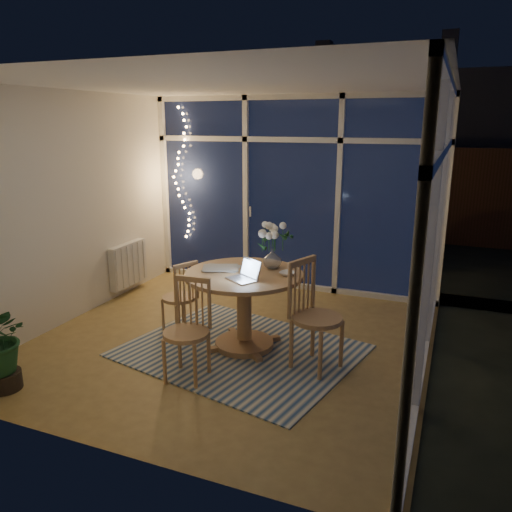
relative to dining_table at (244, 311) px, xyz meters
name	(u,v)px	position (x,y,z in m)	size (l,w,h in m)	color
floor	(232,341)	(-0.19, 0.09, -0.40)	(4.00, 4.00, 0.00)	olive
ceiling	(228,83)	(-0.19, 0.09, 2.20)	(4.00, 4.00, 0.00)	silver
wall_back	(292,195)	(-0.19, 2.09, 0.90)	(4.00, 0.04, 2.60)	silver
wall_front	(98,277)	(-0.19, -1.91, 0.90)	(4.00, 0.04, 2.60)	silver
wall_left	(71,208)	(-2.19, 0.09, 0.90)	(0.04, 4.00, 2.60)	silver
wall_right	(443,238)	(1.81, 0.09, 0.90)	(0.04, 4.00, 2.60)	silver
window_wall_back	(291,195)	(-0.19, 2.05, 0.90)	(4.00, 0.10, 2.60)	white
window_wall_right	(438,237)	(1.77, 0.09, 0.90)	(0.10, 4.00, 2.60)	white
radiator	(128,264)	(-2.13, 0.99, 0.00)	(0.10, 0.70, 0.58)	silver
fairy_lights	(181,174)	(-1.84, 1.97, 1.12)	(0.24, 0.10, 1.85)	#F8B263
garden_patio	(364,246)	(0.31, 5.09, -0.46)	(12.00, 6.00, 0.10)	black
garden_fence	(346,192)	(-0.19, 5.59, 0.50)	(11.00, 0.08, 1.80)	#3A2415
neighbour_roof	(387,124)	(0.11, 8.59, 1.80)	(7.00, 3.00, 2.20)	#34363F
garden_shrubs	(272,231)	(-0.99, 3.49, 0.05)	(0.90, 0.90, 0.90)	#1A3316
rug	(241,350)	(0.00, -0.10, -0.40)	(2.20, 1.76, 0.01)	beige
dining_table	(244,311)	(0.00, 0.00, 0.00)	(1.18, 1.18, 0.81)	#AD894E
chair_left	(179,296)	(-0.82, 0.10, 0.02)	(0.39, 0.39, 0.84)	#AD894E
chair_right	(317,316)	(0.80, -0.16, 0.13)	(0.49, 0.49, 1.06)	#AD894E
chair_front	(186,331)	(-0.22, -0.79, 0.07)	(0.43, 0.43, 0.94)	#AD894E
laptop	(242,270)	(0.07, -0.22, 0.51)	(0.28, 0.25, 0.21)	silver
flower_vase	(272,258)	(0.20, 0.26, 0.51)	(0.20, 0.20, 0.21)	white
bowl	(288,274)	(0.43, 0.08, 0.42)	(0.15, 0.15, 0.04)	white
newspapers	(222,268)	(-0.26, 0.04, 0.41)	(0.35, 0.27, 0.02)	beige
phone	(242,276)	(0.04, -0.13, 0.41)	(0.10, 0.05, 0.01)	black
potted_plant	(0,349)	(-1.60, -1.55, -0.02)	(0.54, 0.47, 0.76)	#1A4A25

